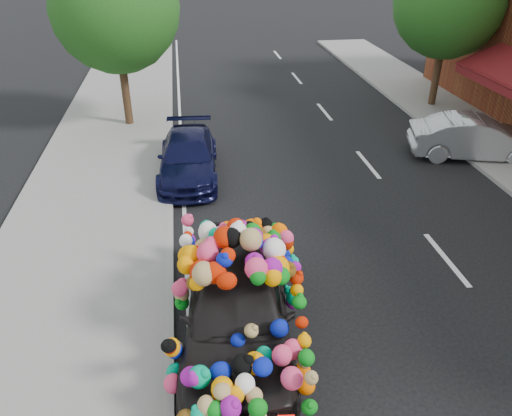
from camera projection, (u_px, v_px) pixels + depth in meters
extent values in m
plane|color=black|center=(284.00, 274.00, 10.39)|extent=(100.00, 100.00, 0.00)
cube|color=gray|center=(70.00, 291.00, 9.81)|extent=(4.00, 60.00, 0.12)
cube|color=gray|center=(170.00, 282.00, 10.06)|extent=(0.15, 60.00, 0.13)
cube|color=#5D1114|center=(497.00, 86.00, 15.61)|extent=(0.06, 5.20, 0.35)
cylinder|color=#332114|center=(125.00, 89.00, 17.41)|extent=(0.28, 0.28, 2.73)
sphere|color=#1C4E15|center=(115.00, 7.00, 16.10)|extent=(4.20, 4.20, 4.20)
cylinder|color=#332114|center=(437.00, 74.00, 19.37)|extent=(0.28, 0.28, 2.64)
sphere|color=#1C4E15|center=(449.00, 3.00, 18.10)|extent=(4.00, 4.00, 4.00)
imported|color=black|center=(238.00, 305.00, 8.37)|extent=(2.31, 4.69, 1.54)
imported|color=black|center=(188.00, 157.00, 14.21)|extent=(1.86, 4.10, 1.16)
imported|color=#A2A4A8|center=(476.00, 138.00, 15.32)|extent=(4.16, 2.35, 1.30)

